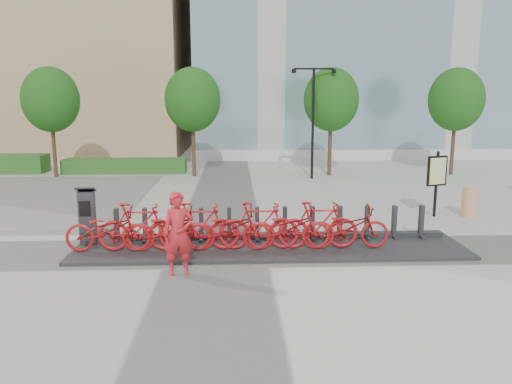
{
  "coord_description": "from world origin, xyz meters",
  "views": [
    {
      "loc": [
        0.42,
        -11.67,
        3.72
      ],
      "look_at": [
        1.0,
        1.5,
        1.2
      ],
      "focal_mm": 35.0,
      "sensor_mm": 36.0,
      "label": 1
    }
  ],
  "objects_px": {
    "worker_red": "(178,234)",
    "map_sign": "(437,174)",
    "construction_barrel": "(470,202)",
    "bike_0": "(108,230)",
    "kiosk": "(87,216)"
  },
  "relations": [
    {
      "from": "worker_red",
      "to": "bike_0",
      "type": "bearing_deg",
      "value": 132.97
    },
    {
      "from": "bike_0",
      "to": "worker_red",
      "type": "distance_m",
      "value": 2.34
    },
    {
      "from": "map_sign",
      "to": "construction_barrel",
      "type": "bearing_deg",
      "value": -22.09
    },
    {
      "from": "worker_red",
      "to": "construction_barrel",
      "type": "height_order",
      "value": "worker_red"
    },
    {
      "from": "construction_barrel",
      "to": "worker_red",
      "type": "bearing_deg",
      "value": -150.72
    },
    {
      "from": "worker_red",
      "to": "map_sign",
      "type": "relative_size",
      "value": 0.86
    },
    {
      "from": "worker_red",
      "to": "map_sign",
      "type": "distance_m",
      "value": 8.97
    },
    {
      "from": "construction_barrel",
      "to": "map_sign",
      "type": "relative_size",
      "value": 0.45
    },
    {
      "from": "kiosk",
      "to": "map_sign",
      "type": "relative_size",
      "value": 0.71
    },
    {
      "from": "map_sign",
      "to": "bike_0",
      "type": "bearing_deg",
      "value": -176.64
    },
    {
      "from": "construction_barrel",
      "to": "bike_0",
      "type": "bearing_deg",
      "value": -162.01
    },
    {
      "from": "bike_0",
      "to": "map_sign",
      "type": "xyz_separation_m",
      "value": [
        9.33,
        3.48,
        0.76
      ]
    },
    {
      "from": "bike_0",
      "to": "construction_barrel",
      "type": "distance_m",
      "value": 10.95
    },
    {
      "from": "worker_red",
      "to": "construction_barrel",
      "type": "bearing_deg",
      "value": 20.19
    },
    {
      "from": "bike_0",
      "to": "worker_red",
      "type": "xyz_separation_m",
      "value": [
        1.83,
        -1.43,
        0.28
      ]
    }
  ]
}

